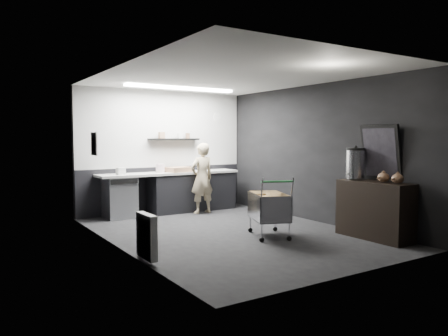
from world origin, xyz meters
TOP-DOWN VIEW (x-y plane):
  - floor at (0.00, 0.00)m, footprint 5.50×5.50m
  - ceiling at (0.00, 0.00)m, footprint 5.50×5.50m
  - wall_back at (0.00, 2.75)m, footprint 5.50×0.00m
  - wall_front at (0.00, -2.75)m, footprint 5.50×0.00m
  - wall_left at (-2.00, 0.00)m, footprint 0.00×5.50m
  - wall_right at (2.00, 0.00)m, footprint 0.00×5.50m
  - kitchen_wall_panel at (0.00, 2.73)m, footprint 3.95×0.02m
  - dado_panel at (0.00, 2.73)m, footprint 3.95×0.02m
  - floating_shelf at (0.20, 2.62)m, footprint 1.20×0.22m
  - wall_clock at (1.40, 2.72)m, footprint 0.20×0.03m
  - poster at (-1.98, 1.30)m, footprint 0.02×0.30m
  - poster_red_band at (-1.98, 1.30)m, footprint 0.02×0.22m
  - radiator at (-1.94, -0.90)m, footprint 0.10×0.50m
  - ceiling_strip at (0.00, 1.85)m, footprint 2.40×0.20m
  - prep_counter at (0.14, 2.42)m, footprint 3.20×0.61m
  - person at (0.55, 1.97)m, footprint 0.58×0.40m
  - shopping_cart at (0.37, -0.58)m, footprint 0.84×1.09m
  - sideboard at (1.76, -1.60)m, footprint 0.54×1.25m
  - fire_extinguisher at (-1.85, -0.56)m, footprint 0.15×0.15m
  - cardboard_box at (0.19, 2.37)m, footprint 0.60×0.50m
  - pink_tub at (-0.23, 2.42)m, footprint 0.19×0.19m
  - white_container at (-1.13, 2.37)m, footprint 0.18×0.14m

SIDE VIEW (x-z plane):
  - floor at x=0.00m, z-range 0.00..0.00m
  - fire_extinguisher at x=-1.85m, z-range -0.01..0.48m
  - radiator at x=-1.94m, z-range 0.05..0.65m
  - prep_counter at x=0.14m, z-range 0.01..0.91m
  - shopping_cart at x=0.37m, z-range -0.02..0.96m
  - dado_panel at x=0.00m, z-range 0.00..1.00m
  - sideboard at x=1.76m, z-range -0.34..1.53m
  - person at x=0.55m, z-range 0.00..1.54m
  - cardboard_box at x=0.19m, z-range 0.90..1.01m
  - white_container at x=-1.13m, z-range 0.90..1.04m
  - pink_tub at x=-0.23m, z-range 0.90..1.09m
  - wall_back at x=0.00m, z-range -1.40..4.10m
  - wall_front at x=0.00m, z-range -1.40..4.10m
  - wall_left at x=-2.00m, z-range -1.40..4.10m
  - wall_right at x=2.00m, z-range -1.40..4.10m
  - poster at x=-1.98m, z-range 1.35..1.75m
  - floating_shelf at x=0.20m, z-range 1.60..1.64m
  - poster_red_band at x=-1.98m, z-range 1.57..1.67m
  - kitchen_wall_panel at x=0.00m, z-range 1.00..2.70m
  - wall_clock at x=1.40m, z-range 2.05..2.25m
  - ceiling_strip at x=0.00m, z-range 2.65..2.69m
  - ceiling at x=0.00m, z-range 2.70..2.70m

